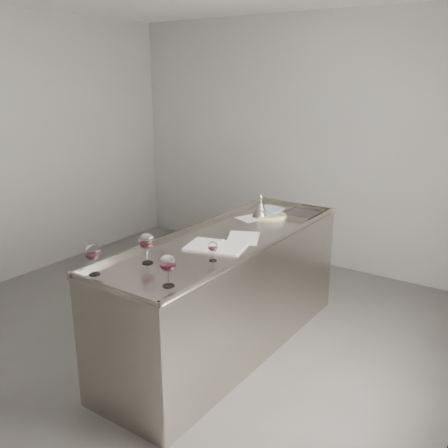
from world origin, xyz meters
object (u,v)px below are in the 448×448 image
Objects in this scene: wine_funnel at (261,210)px; ceramic_bowl at (270,211)px; wine_glass_right at (168,264)px; wine_glass_small at (213,247)px; wine_glass_middle at (147,242)px; notebook at (216,246)px; wine_glass_left at (93,253)px; counter at (227,293)px.

ceramic_bowl is at bearing 47.78° from wine_funnel.
wine_glass_right is 0.90× the size of wine_funnel.
wine_funnel is (-0.29, 1.11, -0.03)m from wine_glass_small.
wine_glass_small is (-0.03, 0.49, -0.04)m from wine_glass_right.
wine_glass_small is at bearing -75.58° from wine_funnel.
wine_glass_right is 1.64m from wine_funnel.
wine_glass_middle is at bearing -139.42° from wine_glass_small.
wine_funnel is (-0.14, 0.88, 0.06)m from notebook.
wine_glass_small is at bearing -73.90° from notebook.
wine_glass_left is 1.47× the size of wine_glass_small.
wine_glass_middle is 0.57m from notebook.
ceramic_bowl is 0.09m from wine_funnel.
counter is 0.53m from notebook.
wine_glass_small is at bearing -79.18° from ceramic_bowl.
wine_funnel is (0.05, 1.40, -0.08)m from wine_glass_middle.
wine_glass_middle is at bearing -125.12° from notebook.
wine_glass_small is (0.20, -0.46, 0.56)m from counter.
wine_glass_small is 0.29× the size of notebook.
wine_glass_left is 0.93m from notebook.
wine_glass_left is at bearing -96.18° from wine_funnel.
ceramic_bowl is (-0.26, 1.67, -0.09)m from wine_glass_right.
wine_glass_left is 0.78m from wine_glass_small.
wine_glass_right is 0.89× the size of ceramic_bowl.
wine_funnel is (-0.06, -0.07, 0.02)m from ceramic_bowl.
wine_glass_middle is 1.54× the size of wine_glass_small.
wine_funnel is at bearing 97.68° from counter.
wine_glass_right reaches higher than ceramic_bowl.
wine_glass_right reaches higher than notebook.
counter is 1.15m from wine_glass_right.
wine_glass_left is (-0.28, -1.08, 0.61)m from counter.
counter is 17.66× the size of wine_glass_small.
wine_glass_middle is at bearing 67.29° from wine_glass_left.
notebook is (0.19, 0.52, -0.14)m from wine_glass_middle.
notebook is (0.33, 0.86, -0.14)m from wine_glass_left.
counter is 0.85m from wine_funnel.
wine_funnel reaches higher than wine_glass_small.
notebook is at bearing 69.81° from wine_glass_middle.
wine_funnel reaches higher than wine_glass_right.
wine_glass_small is at bearing 52.69° from wine_glass_left.
wine_glass_left is at bearing -127.31° from wine_glass_small.
wine_glass_left is 0.90× the size of ceramic_bowl.
wine_glass_left is 0.52m from wine_glass_right.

